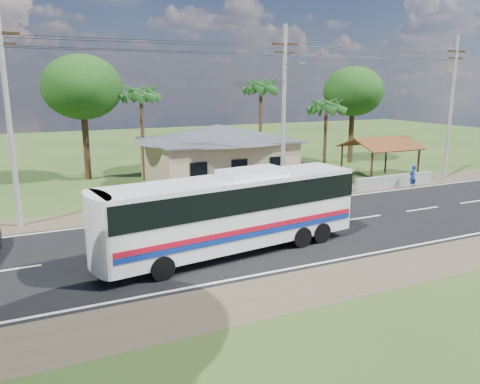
# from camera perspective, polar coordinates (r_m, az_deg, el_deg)

# --- Properties ---
(ground) EXTENTS (120.00, 120.00, 0.00)m
(ground) POSITION_cam_1_polar(r_m,az_deg,el_deg) (24.69, 6.63, -4.41)
(ground) COLOR #2A4A1A
(ground) RESTS_ON ground
(road) EXTENTS (120.00, 16.00, 0.03)m
(road) POSITION_cam_1_polar(r_m,az_deg,el_deg) (24.68, 6.63, -4.39)
(road) COLOR black
(road) RESTS_ON ground
(house) EXTENTS (12.40, 10.00, 5.00)m
(house) POSITION_cam_1_polar(r_m,az_deg,el_deg) (35.95, -2.77, 5.45)
(house) COLOR tan
(house) RESTS_ON ground
(waiting_shed) EXTENTS (5.20, 4.48, 3.35)m
(waiting_shed) POSITION_cam_1_polar(r_m,az_deg,el_deg) (38.50, 16.75, 5.55)
(waiting_shed) COLOR #341F12
(waiting_shed) RESTS_ON ground
(concrete_barrier) EXTENTS (7.00, 0.30, 0.90)m
(concrete_barrier) POSITION_cam_1_polar(r_m,az_deg,el_deg) (36.07, 18.36, 1.29)
(concrete_barrier) COLOR #9E9E99
(concrete_barrier) RESTS_ON ground
(utility_poles) EXTENTS (32.80, 2.22, 11.00)m
(utility_poles) POSITION_cam_1_polar(r_m,az_deg,el_deg) (30.55, 4.82, 9.98)
(utility_poles) COLOR #9E9E99
(utility_poles) RESTS_ON ground
(palm_near) EXTENTS (2.80, 2.80, 6.70)m
(palm_near) POSITION_cam_1_polar(r_m,az_deg,el_deg) (38.03, 10.50, 10.30)
(palm_near) COLOR #47301E
(palm_near) RESTS_ON ground
(palm_mid) EXTENTS (2.80, 2.80, 8.20)m
(palm_mid) POSITION_cam_1_polar(r_m,az_deg,el_deg) (40.02, 2.56, 12.70)
(palm_mid) COLOR #47301E
(palm_mid) RESTS_ON ground
(palm_far) EXTENTS (2.80, 2.80, 7.70)m
(palm_far) POSITION_cam_1_polar(r_m,az_deg,el_deg) (37.00, -12.00, 11.67)
(palm_far) COLOR #47301E
(palm_far) RESTS_ON ground
(tree_behind_house) EXTENTS (6.00, 6.00, 9.61)m
(tree_behind_house) POSITION_cam_1_polar(r_m,az_deg,el_deg) (38.28, -18.70, 11.97)
(tree_behind_house) COLOR #47301E
(tree_behind_house) RESTS_ON ground
(tree_behind_shed) EXTENTS (5.60, 5.60, 9.02)m
(tree_behind_shed) POSITION_cam_1_polar(r_m,az_deg,el_deg) (45.90, 13.65, 11.80)
(tree_behind_shed) COLOR #47301E
(tree_behind_shed) RESTS_ON ground
(coach_bus) EXTENTS (12.12, 4.07, 3.69)m
(coach_bus) POSITION_cam_1_polar(r_m,az_deg,el_deg) (20.52, -0.76, -1.78)
(coach_bus) COLOR white
(coach_bus) RESTS_ON ground
(motorcycle) EXTENTS (1.83, 1.03, 0.91)m
(motorcycle) POSITION_cam_1_polar(r_m,az_deg,el_deg) (32.46, 8.22, 0.59)
(motorcycle) COLOR black
(motorcycle) RESTS_ON ground
(person) EXTENTS (0.66, 0.48, 1.68)m
(person) POSITION_cam_1_polar(r_m,az_deg,el_deg) (36.13, 20.30, 1.80)
(person) COLOR navy
(person) RESTS_ON ground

